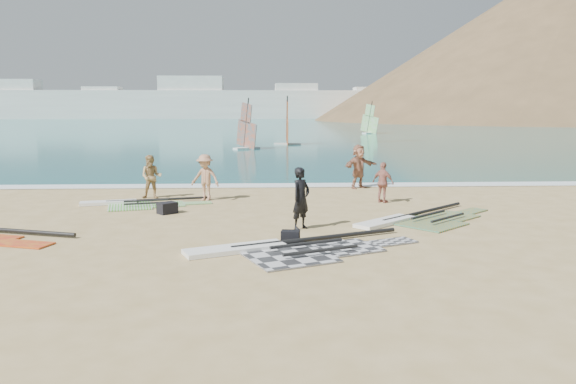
{
  "coord_description": "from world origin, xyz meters",
  "views": [
    {
      "loc": [
        0.37,
        -13.86,
        3.76
      ],
      "look_at": [
        1.17,
        4.0,
        1.0
      ],
      "focal_mm": 35.0,
      "sensor_mm": 36.0,
      "label": 1
    }
  ],
  "objects_px": {
    "gear_bag_near": "(167,208)",
    "gear_bag_far": "(290,236)",
    "rig_grey": "(288,249)",
    "rig_green": "(135,204)",
    "person_wetsuit": "(301,198)",
    "beachgoer_back": "(383,182)",
    "beachgoer_right": "(359,166)",
    "rig_orange": "(418,219)",
    "beachgoer_mid": "(205,178)",
    "beachgoer_left": "(151,177)"
  },
  "relations": [
    {
      "from": "rig_green",
      "to": "beachgoer_back",
      "type": "height_order",
      "value": "beachgoer_back"
    },
    {
      "from": "beachgoer_mid",
      "to": "beachgoer_right",
      "type": "distance_m",
      "value": 7.36
    },
    {
      "from": "gear_bag_near",
      "to": "beachgoer_back",
      "type": "height_order",
      "value": "beachgoer_back"
    },
    {
      "from": "gear_bag_far",
      "to": "person_wetsuit",
      "type": "relative_size",
      "value": 0.27
    },
    {
      "from": "rig_green",
      "to": "beachgoer_mid",
      "type": "distance_m",
      "value": 2.89
    },
    {
      "from": "beachgoer_mid",
      "to": "beachgoer_right",
      "type": "bearing_deg",
      "value": 46.73
    },
    {
      "from": "person_wetsuit",
      "to": "beachgoer_back",
      "type": "relative_size",
      "value": 1.2
    },
    {
      "from": "rig_grey",
      "to": "person_wetsuit",
      "type": "xyz_separation_m",
      "value": [
        0.51,
        2.59,
        0.9
      ]
    },
    {
      "from": "gear_bag_far",
      "to": "beachgoer_right",
      "type": "height_order",
      "value": "beachgoer_right"
    },
    {
      "from": "rig_orange",
      "to": "beachgoer_right",
      "type": "xyz_separation_m",
      "value": [
        -0.73,
        7.46,
        0.96
      ]
    },
    {
      "from": "rig_orange",
      "to": "beachgoer_back",
      "type": "bearing_deg",
      "value": 55.62
    },
    {
      "from": "rig_orange",
      "to": "beachgoer_mid",
      "type": "xyz_separation_m",
      "value": [
        -7.41,
        4.37,
        0.87
      ]
    },
    {
      "from": "rig_green",
      "to": "beachgoer_back",
      "type": "relative_size",
      "value": 3.18
    },
    {
      "from": "rig_green",
      "to": "gear_bag_far",
      "type": "bearing_deg",
      "value": -60.5
    },
    {
      "from": "person_wetsuit",
      "to": "beachgoer_back",
      "type": "xyz_separation_m",
      "value": [
        3.52,
        4.59,
        -0.16
      ]
    },
    {
      "from": "gear_bag_near",
      "to": "gear_bag_far",
      "type": "height_order",
      "value": "gear_bag_near"
    },
    {
      "from": "person_wetsuit",
      "to": "beachgoer_left",
      "type": "bearing_deg",
      "value": 87.48
    },
    {
      "from": "person_wetsuit",
      "to": "beachgoer_right",
      "type": "xyz_separation_m",
      "value": [
        3.22,
        8.51,
        0.05
      ]
    },
    {
      "from": "rig_grey",
      "to": "gear_bag_far",
      "type": "relative_size",
      "value": 12.65
    },
    {
      "from": "rig_green",
      "to": "rig_orange",
      "type": "bearing_deg",
      "value": -32.51
    },
    {
      "from": "rig_grey",
      "to": "gear_bag_far",
      "type": "height_order",
      "value": "gear_bag_far"
    },
    {
      "from": "gear_bag_near",
      "to": "gear_bag_far",
      "type": "bearing_deg",
      "value": -46.05
    },
    {
      "from": "rig_grey",
      "to": "beachgoer_left",
      "type": "height_order",
      "value": "beachgoer_left"
    },
    {
      "from": "rig_grey",
      "to": "beachgoer_left",
      "type": "distance_m",
      "value": 10.13
    },
    {
      "from": "beachgoer_right",
      "to": "beachgoer_mid",
      "type": "bearing_deg",
      "value": 171.09
    },
    {
      "from": "gear_bag_near",
      "to": "person_wetsuit",
      "type": "bearing_deg",
      "value": -30.94
    },
    {
      "from": "rig_orange",
      "to": "gear_bag_far",
      "type": "height_order",
      "value": "gear_bag_far"
    },
    {
      "from": "beachgoer_left",
      "to": "beachgoer_right",
      "type": "height_order",
      "value": "beachgoer_right"
    },
    {
      "from": "rig_orange",
      "to": "beachgoer_left",
      "type": "distance_m",
      "value": 10.92
    },
    {
      "from": "rig_grey",
      "to": "beachgoer_mid",
      "type": "height_order",
      "value": "beachgoer_mid"
    },
    {
      "from": "rig_grey",
      "to": "rig_green",
      "type": "relative_size",
      "value": 1.26
    },
    {
      "from": "gear_bag_far",
      "to": "beachgoer_back",
      "type": "xyz_separation_m",
      "value": [
        3.92,
        6.16,
        0.65
      ]
    },
    {
      "from": "rig_green",
      "to": "gear_bag_far",
      "type": "distance_m",
      "value": 8.3
    },
    {
      "from": "rig_green",
      "to": "beachgoer_mid",
      "type": "xyz_separation_m",
      "value": [
        2.6,
        0.92,
        0.88
      ]
    },
    {
      "from": "rig_green",
      "to": "beachgoer_left",
      "type": "bearing_deg",
      "value": 63.88
    },
    {
      "from": "rig_orange",
      "to": "gear_bag_far",
      "type": "bearing_deg",
      "value": 169.62
    },
    {
      "from": "beachgoer_back",
      "to": "beachgoer_right",
      "type": "xyz_separation_m",
      "value": [
        -0.29,
        3.92,
        0.21
      ]
    },
    {
      "from": "beachgoer_left",
      "to": "gear_bag_far",
      "type": "bearing_deg",
      "value": -54.82
    },
    {
      "from": "rig_green",
      "to": "beachgoer_mid",
      "type": "relative_size",
      "value": 2.74
    },
    {
      "from": "beachgoer_left",
      "to": "beachgoer_back",
      "type": "bearing_deg",
      "value": -8.7
    },
    {
      "from": "beachgoer_left",
      "to": "rig_orange",
      "type": "bearing_deg",
      "value": -27.05
    },
    {
      "from": "rig_grey",
      "to": "beachgoer_mid",
      "type": "xyz_separation_m",
      "value": [
        -2.95,
        8.01,
        0.87
      ]
    },
    {
      "from": "rig_grey",
      "to": "rig_green",
      "type": "height_order",
      "value": "rig_grey"
    },
    {
      "from": "beachgoer_mid",
      "to": "beachgoer_back",
      "type": "height_order",
      "value": "beachgoer_mid"
    },
    {
      "from": "beachgoer_mid",
      "to": "person_wetsuit",
      "type": "bearing_deg",
      "value": -35.57
    },
    {
      "from": "rig_orange",
      "to": "gear_bag_near",
      "type": "relative_size",
      "value": 8.59
    },
    {
      "from": "rig_grey",
      "to": "gear_bag_near",
      "type": "bearing_deg",
      "value": 104.24
    },
    {
      "from": "beachgoer_left",
      "to": "beachgoer_mid",
      "type": "distance_m",
      "value": 2.34
    },
    {
      "from": "gear_bag_far",
      "to": "beachgoer_mid",
      "type": "xyz_separation_m",
      "value": [
        -3.06,
        6.99,
        0.77
      ]
    },
    {
      "from": "rig_orange",
      "to": "gear_bag_near",
      "type": "bearing_deg",
      "value": 127.49
    }
  ]
}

